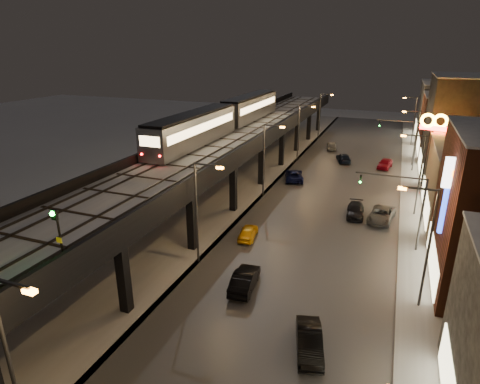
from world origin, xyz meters
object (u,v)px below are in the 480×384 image
(subway_train, at_px, (226,116))
(sign_citgo, at_px, (457,193))
(car_onc_white, at_px, (355,211))
(car_onc_red, at_px, (385,164))
(car_mid_dark, at_px, (344,158))
(car_onc_dark, at_px, (381,215))
(car_taxi, at_px, (248,233))
(car_onc_silver, at_px, (309,342))
(car_far_white, at_px, (332,146))
(rail_signal, at_px, (57,225))
(car_mid_silver, at_px, (294,175))
(car_near_white, at_px, (245,280))

(subway_train, xyz_separation_m, sign_citgo, (27.00, -21.82, -0.49))
(subway_train, relative_size, car_onc_white, 8.80)
(car_onc_red, bearing_deg, subway_train, -142.69)
(car_onc_white, bearing_deg, car_onc_red, 79.50)
(car_mid_dark, distance_m, car_onc_red, 6.53)
(car_onc_dark, xyz_separation_m, sign_citgo, (4.86, -12.02, 7.30))
(car_taxi, relative_size, car_onc_silver, 0.86)
(car_mid_dark, relative_size, sign_citgo, 0.44)
(car_far_white, distance_m, car_onc_white, 30.92)
(car_taxi, relative_size, car_mid_dark, 0.81)
(car_onc_silver, bearing_deg, car_mid_dark, 79.39)
(car_onc_red, bearing_deg, car_onc_white, -86.41)
(car_onc_red, bearing_deg, car_mid_dark, 178.24)
(subway_train, xyz_separation_m, car_onc_dark, (22.14, -9.80, -7.78))
(car_onc_silver, xyz_separation_m, car_onc_dark, (3.05, 22.22, -0.02))
(car_far_white, distance_m, car_onc_silver, 53.09)
(subway_train, relative_size, car_onc_red, 9.02)
(car_onc_white, bearing_deg, car_onc_silver, -95.32)
(car_onc_dark, bearing_deg, car_onc_red, 99.85)
(subway_train, distance_m, car_onc_white, 22.95)
(car_taxi, height_order, car_onc_silver, car_onc_silver)
(subway_train, xyz_separation_m, car_taxi, (10.27, -18.85, -7.85))
(car_taxi, xyz_separation_m, car_mid_dark, (4.91, 31.48, 0.03))
(car_onc_red, height_order, sign_citgo, sign_citgo)
(subway_train, distance_m, car_onc_red, 25.58)
(car_taxi, bearing_deg, car_far_white, -100.22)
(subway_train, distance_m, car_far_white, 25.04)
(subway_train, height_order, car_onc_silver, subway_train)
(rail_signal, xyz_separation_m, car_onc_red, (15.18, 48.99, -8.09))
(subway_train, xyz_separation_m, car_onc_red, (21.58, 11.35, -7.75))
(rail_signal, bearing_deg, car_onc_white, 65.26)
(subway_train, distance_m, sign_citgo, 34.72)
(car_onc_silver, xyz_separation_m, sign_citgo, (7.91, 10.20, 7.28))
(car_onc_silver, distance_m, car_onc_white, 22.61)
(car_taxi, bearing_deg, subway_train, -69.16)
(car_onc_white, height_order, car_onc_red, car_onc_red)
(car_onc_white, bearing_deg, car_mid_silver, 128.93)
(subway_train, relative_size, sign_citgo, 3.67)
(car_near_white, height_order, car_onc_dark, car_near_white)
(subway_train, height_order, car_taxi, subway_train)
(sign_citgo, bearing_deg, subway_train, 141.06)
(car_far_white, distance_m, sign_citgo, 45.58)
(sign_citgo, bearing_deg, car_mid_dark, 108.94)
(car_mid_dark, relative_size, car_far_white, 1.07)
(car_near_white, bearing_deg, car_onc_silver, 134.37)
(car_near_white, distance_m, car_mid_silver, 27.72)
(car_onc_silver, bearing_deg, rail_signal, -171.76)
(car_onc_dark, bearing_deg, car_far_white, 116.82)
(car_onc_white, bearing_deg, car_mid_dark, 96.33)
(car_onc_silver, bearing_deg, car_onc_white, 73.59)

